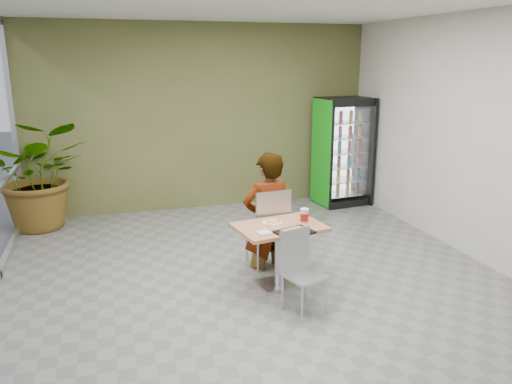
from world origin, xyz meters
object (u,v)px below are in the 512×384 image
Objects in this scene: soda_cup at (304,216)px; cafeteria_tray at (295,232)px; chair_far at (270,222)px; potted_plant at (40,174)px; dining_table at (279,243)px; beverage_fridge at (343,152)px; seated_woman at (268,222)px; chair_near at (300,264)px.

soda_cup is 0.37m from cafeteria_tray.
chair_far is 0.61× the size of potted_plant.
potted_plant is at bearing 132.84° from dining_table.
potted_plant is at bearing -46.77° from chair_far.
seated_woman is at bearing -139.01° from beverage_fridge.
dining_table is 1.24× the size of chair_near.
soda_cup reaches higher than dining_table.
soda_cup is (0.28, 0.57, 0.33)m from chair_near.
seated_woman reaches higher than cafeteria_tray.
seated_woman is (-0.01, 0.06, -0.01)m from chair_far.
seated_woman is 3.28m from beverage_fridge.
beverage_fridge is (2.20, 2.45, 0.36)m from chair_far.
chair_far is 5.86× the size of soda_cup.
cafeteria_tray is (0.01, -0.82, 0.15)m from chair_far.
cafeteria_tray is 0.20× the size of beverage_fridge.
potted_plant is at bearing -46.21° from seated_woman.
dining_table is 0.59m from seated_woman.
soda_cup is (0.25, -0.60, 0.24)m from seated_woman.
chair_far is 0.63m from soda_cup.
beverage_fridge reaches higher than chair_near.
soda_cup is at bearing 46.97° from chair_near.
beverage_fridge reaches higher than soda_cup.
dining_table is 2.74× the size of cafeteria_tray.
beverage_fridge is (2.21, 2.39, 0.37)m from seated_woman.
dining_table is 6.06× the size of soda_cup.
potted_plant reaches higher than cafeteria_tray.
chair_far is at bearing 94.60° from seated_woman.
beverage_fridge is at bearing 40.67° from chair_near.
cafeteria_tray is at bearing 85.42° from chair_far.
seated_woman is at bearing -85.40° from chair_far.
seated_woman is 0.69m from soda_cup.
chair_near is 0.39m from cafeteria_tray.
beverage_fridge is at bearing -1.24° from potted_plant.
chair_near is at bearing -115.82° from soda_cup.
seated_woman is at bearing 85.23° from dining_table.
chair_far is 0.58× the size of seated_woman.
beverage_fridge reaches higher than dining_table.
dining_table is 4.22m from potted_plant.
beverage_fridge is at bearing -138.27° from seated_woman.
dining_table is at bearing 177.06° from soda_cup.
cafeteria_tray is at bearing 63.09° from chair_near.
cafeteria_tray is (0.05, 0.29, 0.25)m from chair_near.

